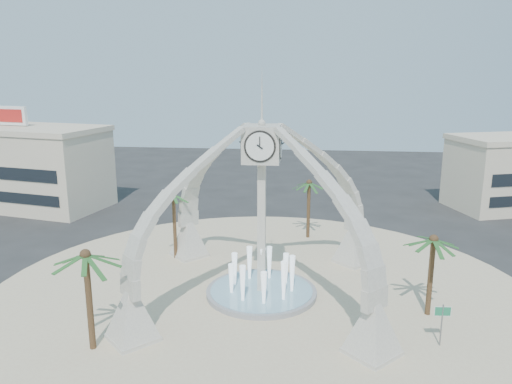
# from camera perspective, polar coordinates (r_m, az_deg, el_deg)

# --- Properties ---
(ground) EXTENTS (140.00, 140.00, 0.00)m
(ground) POSITION_cam_1_polar(r_m,az_deg,el_deg) (36.97, 0.62, -11.69)
(ground) COLOR #282828
(ground) RESTS_ON ground
(plaza) EXTENTS (40.00, 40.00, 0.06)m
(plaza) POSITION_cam_1_polar(r_m,az_deg,el_deg) (36.96, 0.62, -11.64)
(plaza) COLOR beige
(plaza) RESTS_ON ground
(clock_tower) EXTENTS (17.94, 17.94, 16.30)m
(clock_tower) POSITION_cam_1_polar(r_m,az_deg,el_deg) (34.70, 0.65, -1.95)
(clock_tower) COLOR beige
(clock_tower) RESTS_ON ground
(fountain) EXTENTS (8.00, 8.00, 3.62)m
(fountain) POSITION_cam_1_polar(r_m,az_deg,el_deg) (36.85, 0.62, -11.28)
(fountain) COLOR #959597
(fountain) RESTS_ON ground
(building_nw) EXTENTS (23.75, 13.73, 11.90)m
(building_nw) POSITION_cam_1_polar(r_m,az_deg,el_deg) (66.50, -25.86, 2.73)
(building_nw) COLOR beige
(building_nw) RESTS_ON ground
(palm_east) EXTENTS (4.96, 4.96, 6.02)m
(palm_east) POSITION_cam_1_polar(r_m,az_deg,el_deg) (34.14, 19.64, -5.22)
(palm_east) COLOR brown
(palm_east) RESTS_ON ground
(palm_west) EXTENTS (4.20, 4.20, 6.31)m
(palm_west) POSITION_cam_1_polar(r_m,az_deg,el_deg) (42.57, -9.42, -0.45)
(palm_west) COLOR brown
(palm_west) RESTS_ON ground
(palm_north) EXTENTS (3.89, 3.89, 6.18)m
(palm_north) POSITION_cam_1_polar(r_m,az_deg,el_deg) (47.73, 6.09, 0.99)
(palm_north) COLOR brown
(palm_north) RESTS_ON ground
(palm_south) EXTENTS (4.13, 4.13, 6.59)m
(palm_south) POSITION_cam_1_polar(r_m,az_deg,el_deg) (29.61, -18.92, -6.95)
(palm_south) COLOR brown
(palm_south) RESTS_ON ground
(street_sign) EXTENTS (0.99, 0.12, 2.69)m
(street_sign) POSITION_cam_1_polar(r_m,az_deg,el_deg) (31.78, 20.51, -13.20)
(street_sign) COLOR slate
(street_sign) RESTS_ON ground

